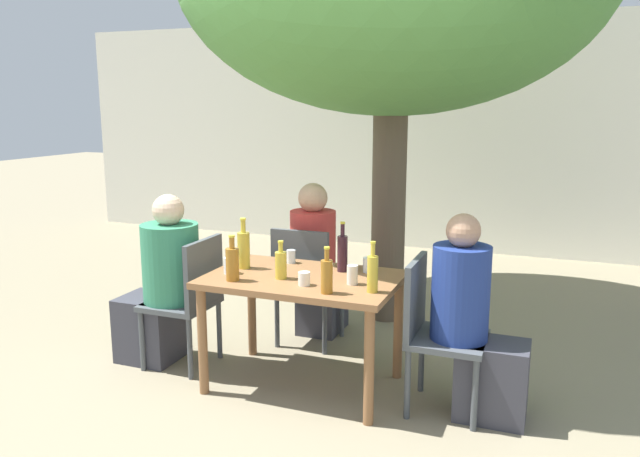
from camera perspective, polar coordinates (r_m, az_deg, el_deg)
ground_plane at (r=4.19m, az=-1.53°, el=-14.07°), size 30.00×30.00×0.00m
cafe_building_wall at (r=7.82m, az=10.44°, el=8.31°), size 10.00×0.08×2.80m
dining_table_front at (r=3.95m, az=-1.58°, el=-5.73°), size 1.20×0.79×0.73m
patio_chair_0 at (r=4.37m, az=-11.75°, el=-5.94°), size 0.44×0.44×0.91m
patio_chair_1 at (r=3.77m, az=10.34°, el=-8.72°), size 0.44×0.44×0.91m
patio_chair_2 at (r=4.63m, az=-1.32°, el=-4.69°), size 0.44×0.44×0.91m
person_seated_0 at (r=4.48m, az=-14.25°, el=-5.21°), size 0.59×0.39×1.20m
person_seated_1 at (r=3.73m, az=13.96°, el=-8.85°), size 0.57×0.33×1.20m
person_seated_2 at (r=4.83m, az=-0.27°, el=-3.61°), size 0.34×0.57×1.22m
amber_bottle_0 at (r=3.56m, az=0.63°, el=-4.30°), size 0.07×0.07×0.27m
oil_cruet_1 at (r=4.12m, az=-6.99°, el=-1.85°), size 0.08×0.08×0.34m
oil_cruet_2 at (r=3.59m, az=4.83°, el=-4.04°), size 0.06×0.06×0.30m
amber_bottle_3 at (r=3.84m, az=-8.01°, el=-3.14°), size 0.08×0.08×0.28m
wine_bottle_4 at (r=4.01m, az=2.07°, el=-2.18°), size 0.07×0.07×0.33m
oil_cruet_5 at (r=3.86m, az=-3.60°, el=-3.26°), size 0.07×0.07×0.24m
drinking_glass_0 at (r=4.02m, az=-8.26°, el=-3.38°), size 0.08×0.08×0.10m
drinking_glass_1 at (r=4.24m, az=-2.67°, el=-2.57°), size 0.06×0.06×0.09m
drinking_glass_2 at (r=3.75m, az=2.98°, el=-4.25°), size 0.07×0.07×0.12m
drinking_glass_3 at (r=4.02m, az=4.48°, el=-3.34°), size 0.08×0.08×0.10m
drinking_glass_4 at (r=3.73m, az=-1.45°, el=-4.60°), size 0.07×0.07×0.08m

